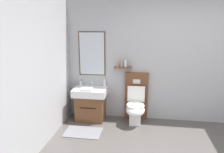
{
  "coord_description": "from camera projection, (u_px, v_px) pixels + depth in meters",
  "views": [
    {
      "loc": [
        -0.78,
        -2.4,
        1.95
      ],
      "look_at": [
        -1.39,
        1.57,
        0.96
      ],
      "focal_mm": 33.92,
      "sensor_mm": 36.0,
      "label": 1
    }
  ],
  "objects": [
    {
      "name": "wall_back",
      "position": [
        183.0,
        61.0,
        4.21
      ],
      "size": [
        4.95,
        0.27,
        2.5
      ],
      "color": "#A8A8AA",
      "rests_on": "ground"
    },
    {
      "name": "wall_left",
      "position": [
        14.0,
        81.0,
        2.71
      ],
      "size": [
        0.12,
        3.97,
        2.5
      ],
      "primitive_type": "cube",
      "color": "#A8A8AA",
      "rests_on": "ground"
    },
    {
      "name": "bath_mat",
      "position": [
        83.0,
        132.0,
        3.92
      ],
      "size": [
        0.68,
        0.44,
        0.01
      ],
      "primitive_type": "cube",
      "color": "slate",
      "rests_on": "ground"
    },
    {
      "name": "vanity_sink_left",
      "position": [
        91.0,
        103.0,
        4.42
      ],
      "size": [
        0.68,
        0.51,
        0.68
      ],
      "color": "brown",
      "rests_on": "ground"
    },
    {
      "name": "tap_on_left_sink",
      "position": [
        92.0,
        82.0,
        4.51
      ],
      "size": [
        0.03,
        0.13,
        0.11
      ],
      "color": "silver",
      "rests_on": "vanity_sink_left"
    },
    {
      "name": "toilet",
      "position": [
        136.0,
        104.0,
        4.3
      ],
      "size": [
        0.48,
        0.62,
        1.0
      ],
      "color": "brown",
      "rests_on": "ground"
    },
    {
      "name": "toothbrush_cup",
      "position": [
        81.0,
        83.0,
        4.54
      ],
      "size": [
        0.07,
        0.07,
        0.21
      ],
      "color": "silver",
      "rests_on": "vanity_sink_left"
    },
    {
      "name": "soap_dispenser",
      "position": [
        105.0,
        83.0,
        4.47
      ],
      "size": [
        0.06,
        0.06,
        0.17
      ],
      "color": "white",
      "rests_on": "vanity_sink_left"
    },
    {
      "name": "folded_hand_towel",
      "position": [
        86.0,
        89.0,
        4.2
      ],
      "size": [
        0.22,
        0.16,
        0.04
      ],
      "primitive_type": "cube",
      "color": "white",
      "rests_on": "vanity_sink_left"
    }
  ]
}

